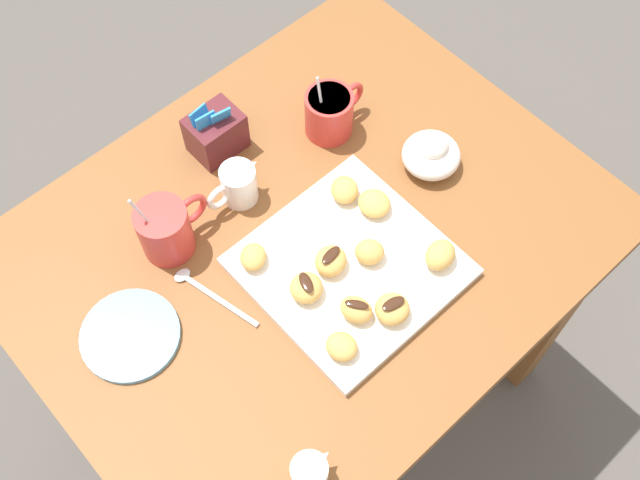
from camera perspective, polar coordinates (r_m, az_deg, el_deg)
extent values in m
plane|color=#514C47|center=(1.95, -0.64, -10.69)|extent=(8.00, 8.00, 0.00)
cube|color=brown|center=(1.27, -0.96, -0.17)|extent=(0.94, 0.74, 0.04)
cube|color=brown|center=(1.70, 16.84, -4.99)|extent=(0.07, 0.07, 0.72)
cube|color=brown|center=(1.68, -18.67, -7.72)|extent=(0.07, 0.07, 0.72)
cube|color=brown|center=(1.87, 2.18, 7.87)|extent=(0.07, 0.07, 0.72)
cube|color=white|center=(1.22, 2.21, -1.98)|extent=(0.30, 0.30, 0.02)
cylinder|color=red|center=(1.23, -11.44, 0.68)|extent=(0.08, 0.08, 0.10)
torus|color=red|center=(1.24, -9.57, 2.21)|extent=(0.06, 0.01, 0.06)
cylinder|color=#331E11|center=(1.19, -11.80, 1.71)|extent=(0.07, 0.07, 0.01)
cylinder|color=silver|center=(1.19, -12.39, 1.11)|extent=(0.03, 0.04, 0.13)
cylinder|color=red|center=(1.34, 0.67, 9.35)|extent=(0.08, 0.08, 0.09)
torus|color=red|center=(1.36, 2.30, 10.61)|extent=(0.06, 0.01, 0.06)
cylinder|color=#331E11|center=(1.31, 0.68, 10.35)|extent=(0.07, 0.07, 0.01)
cylinder|color=silver|center=(1.31, 0.13, 9.87)|extent=(0.02, 0.04, 0.11)
cylinder|color=white|center=(1.27, -6.03, 4.13)|extent=(0.06, 0.06, 0.07)
cone|color=white|center=(1.26, -5.14, 5.52)|extent=(0.02, 0.02, 0.02)
torus|color=white|center=(1.26, -7.45, 3.18)|extent=(0.05, 0.01, 0.05)
cylinder|color=white|center=(1.25, -6.16, 4.88)|extent=(0.05, 0.05, 0.01)
cube|color=#561E23|center=(1.33, -7.73, 7.85)|extent=(0.09, 0.07, 0.08)
cube|color=#2D84D1|center=(1.29, -7.38, 9.09)|extent=(0.04, 0.02, 0.03)
cube|color=#2D84D1|center=(1.28, -8.46, 8.73)|extent=(0.04, 0.01, 0.03)
cube|color=#2D84D1|center=(1.29, -8.94, 9.09)|extent=(0.04, 0.01, 0.03)
ellipsoid|color=white|center=(1.32, 8.24, 6.25)|extent=(0.10, 0.10, 0.06)
sphere|color=silver|center=(1.31, 8.34, 6.73)|extent=(0.06, 0.06, 0.06)
ellipsoid|color=green|center=(1.30, 8.77, 7.42)|extent=(0.03, 0.03, 0.01)
cylinder|color=white|center=(1.09, -0.79, -16.90)|extent=(0.05, 0.05, 0.05)
cone|color=white|center=(1.08, 0.21, -15.84)|extent=(0.02, 0.02, 0.02)
cylinder|color=#381E11|center=(1.07, -0.80, -16.65)|extent=(0.04, 0.04, 0.01)
cylinder|color=#66A8DB|center=(1.21, -13.89, -6.88)|extent=(0.15, 0.15, 0.01)
cube|color=silver|center=(1.21, -7.47, -4.44)|extent=(0.04, 0.15, 0.00)
ellipsoid|color=silver|center=(1.24, -10.18, -2.59)|extent=(0.03, 0.02, 0.01)
ellipsoid|color=#DBA351|center=(1.20, 0.80, -1.55)|extent=(0.07, 0.07, 0.04)
ellipsoid|color=#381E11|center=(1.18, 0.81, -1.12)|extent=(0.04, 0.02, 0.00)
ellipsoid|color=#DBA351|center=(1.21, 3.70, -0.88)|extent=(0.06, 0.06, 0.04)
ellipsoid|color=#DBA351|center=(1.22, 8.91, -1.10)|extent=(0.07, 0.06, 0.04)
ellipsoid|color=#DBA351|center=(1.17, 5.51, -4.99)|extent=(0.06, 0.06, 0.04)
ellipsoid|color=#381E11|center=(1.15, 5.59, -4.61)|extent=(0.04, 0.03, 0.00)
ellipsoid|color=#DBA351|center=(1.14, 1.62, -7.90)|extent=(0.05, 0.05, 0.03)
ellipsoid|color=#DBA351|center=(1.26, 4.05, 2.73)|extent=(0.05, 0.06, 0.03)
ellipsoid|color=#DBA351|center=(1.21, -4.98, -1.26)|extent=(0.06, 0.06, 0.03)
ellipsoid|color=#DBA351|center=(1.18, -1.02, -3.57)|extent=(0.07, 0.07, 0.04)
ellipsoid|color=#381E11|center=(1.16, -1.04, -3.16)|extent=(0.03, 0.04, 0.00)
ellipsoid|color=#DBA351|center=(1.16, 2.71, -5.17)|extent=(0.05, 0.06, 0.03)
ellipsoid|color=#381E11|center=(1.15, 2.75, -4.79)|extent=(0.03, 0.04, 0.00)
ellipsoid|color=#DBA351|center=(1.26, 1.83, 3.75)|extent=(0.07, 0.07, 0.03)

